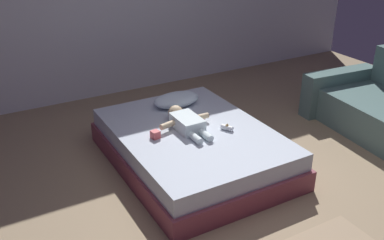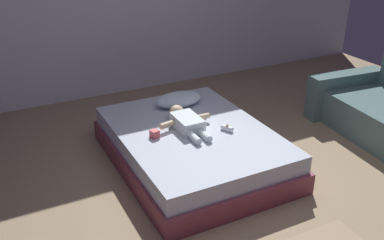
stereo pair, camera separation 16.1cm
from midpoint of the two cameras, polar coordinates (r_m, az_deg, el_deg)
name	(u,v)px [view 1 (the left image)]	position (r m, az deg, el deg)	size (l,w,h in m)	color
ground_plane	(246,204)	(3.75, 5.86, -10.97)	(8.00, 8.00, 0.00)	#957F60
bed	(192,147)	(4.21, -1.10, -3.54)	(1.40, 1.91, 0.37)	brown
pillow	(176,100)	(4.60, -3.06, 2.67)	(0.51, 0.29, 0.14)	silver
baby	(186,122)	(4.13, -1.96, -0.23)	(0.53, 0.65, 0.15)	white
toothbrush	(199,116)	(4.37, -0.12, 0.50)	(0.04, 0.15, 0.02)	#AB2EA4
toy_block	(155,135)	(3.97, -5.99, -1.92)	(0.08, 0.08, 0.07)	#CD5153
baby_bottle	(227,128)	(4.10, 3.50, -1.00)	(0.10, 0.13, 0.07)	white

